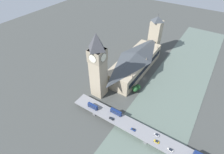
% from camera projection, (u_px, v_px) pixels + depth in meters
% --- Properties ---
extents(ground_plane, '(600.00, 600.00, 0.00)m').
position_uv_depth(ground_plane, '(144.00, 79.00, 208.51)').
color(ground_plane, '#424442').
extents(river_water, '(59.98, 360.00, 0.30)m').
position_uv_depth(river_water, '(174.00, 90.00, 193.28)').
color(river_water, slate).
rests_on(river_water, ground_plane).
extents(parliament_hall, '(29.21, 91.89, 26.28)m').
position_uv_depth(parliament_hall, '(135.00, 62.00, 212.61)').
color(parliament_hall, tan).
rests_on(parliament_hall, ground_plane).
extents(clock_tower, '(14.53, 14.53, 70.31)m').
position_uv_depth(clock_tower, '(98.00, 65.00, 165.96)').
color(clock_tower, tan).
rests_on(clock_tower, ground_plane).
extents(victoria_tower, '(14.43, 14.43, 55.08)m').
position_uv_depth(victoria_tower, '(155.00, 35.00, 241.41)').
color(victoria_tower, tan).
rests_on(victoria_tower, ground_plane).
extents(road_bridge, '(151.95, 13.89, 5.57)m').
position_uv_depth(road_bridge, '(148.00, 135.00, 145.32)').
color(road_bridge, slate).
rests_on(road_bridge, ground_plane).
extents(double_decker_bus_lead, '(10.53, 2.59, 4.77)m').
position_uv_depth(double_decker_bus_lead, '(93.00, 106.00, 164.94)').
color(double_decker_bus_lead, navy).
rests_on(double_decker_bus_lead, road_bridge).
extents(double_decker_bus_rear, '(11.38, 2.65, 4.65)m').
position_uv_depth(double_decker_bus_rear, '(116.00, 112.00, 159.68)').
color(double_decker_bus_rear, navy).
rests_on(double_decker_bus_rear, road_bridge).
extents(car_northbound_lead, '(4.31, 1.83, 1.51)m').
position_uv_depth(car_northbound_lead, '(157.00, 135.00, 143.70)').
color(car_northbound_lead, silver).
rests_on(car_northbound_lead, road_bridge).
extents(car_northbound_mid, '(4.60, 1.88, 1.42)m').
position_uv_depth(car_northbound_mid, '(112.00, 118.00, 156.34)').
color(car_northbound_mid, black).
rests_on(car_northbound_mid, road_bridge).
extents(car_northbound_tail, '(4.03, 1.85, 1.35)m').
position_uv_depth(car_northbound_tail, '(133.00, 130.00, 147.63)').
color(car_northbound_tail, navy).
rests_on(car_northbound_tail, road_bridge).
extents(car_southbound_lead, '(4.73, 1.80, 1.45)m').
position_uv_depth(car_southbound_lead, '(170.00, 150.00, 133.79)').
color(car_southbound_lead, silver).
rests_on(car_southbound_lead, road_bridge).
extents(car_southbound_mid, '(4.26, 1.92, 1.33)m').
position_uv_depth(car_southbound_mid, '(157.00, 142.00, 139.21)').
color(car_southbound_mid, gold).
rests_on(car_southbound_mid, road_bridge).
extents(tree_embankment_near, '(6.36, 6.36, 8.00)m').
position_uv_depth(tree_embankment_near, '(138.00, 87.00, 190.05)').
color(tree_embankment_near, brown).
rests_on(tree_embankment_near, ground_plane).
extents(tree_embankment_mid, '(6.17, 6.17, 9.04)m').
position_uv_depth(tree_embankment_mid, '(135.00, 89.00, 186.32)').
color(tree_embankment_mid, brown).
rests_on(tree_embankment_mid, ground_plane).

